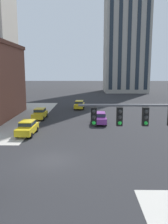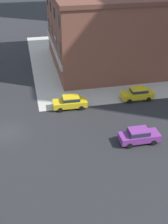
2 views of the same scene
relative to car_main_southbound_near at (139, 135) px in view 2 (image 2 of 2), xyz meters
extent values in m
plane|color=#262628|center=(-4.78, -14.14, -0.92)|extent=(320.00, 320.00, 0.00)
cube|color=#B7B2A8|center=(-24.78, 5.86, -0.92)|extent=(32.00, 32.00, 0.02)
cube|color=#7A3389|center=(0.00, 0.05, -0.22)|extent=(1.79, 4.41, 0.76)
cube|color=#7A3389|center=(0.00, -0.10, 0.46)|extent=(1.51, 2.12, 0.60)
cube|color=#232D38|center=(0.00, -0.10, 0.46)|extent=(1.55, 2.21, 0.40)
cylinder|color=black|center=(-0.83, 1.42, -0.60)|extent=(0.22, 0.64, 0.64)
cylinder|color=black|center=(0.85, 1.41, -0.60)|extent=(0.22, 0.64, 0.64)
cylinder|color=black|center=(-0.85, -1.31, -0.60)|extent=(0.22, 0.64, 0.64)
cylinder|color=black|center=(0.83, -1.32, -0.60)|extent=(0.22, 0.64, 0.64)
cube|color=gold|center=(-9.30, 3.33, -0.22)|extent=(1.82, 4.42, 0.76)
cube|color=gold|center=(-9.30, 3.48, 0.46)|extent=(1.52, 2.13, 0.60)
cube|color=#232D38|center=(-9.30, 3.48, 0.46)|extent=(1.56, 2.22, 0.40)
cylinder|color=black|center=(-8.48, 1.95, -0.60)|extent=(0.23, 0.64, 0.64)
cylinder|color=black|center=(-10.15, 1.97, -0.60)|extent=(0.23, 0.64, 0.64)
cylinder|color=black|center=(-8.45, 4.68, -0.60)|extent=(0.23, 0.64, 0.64)
cylinder|color=black|center=(-10.12, 4.70, -0.60)|extent=(0.23, 0.64, 0.64)
cube|color=gold|center=(-8.91, -6.09, -0.22)|extent=(1.89, 4.45, 0.76)
cube|color=gold|center=(-8.90, -5.94, 0.46)|extent=(1.56, 2.16, 0.60)
cube|color=#232D38|center=(-8.90, -5.94, 0.46)|extent=(1.60, 2.24, 0.40)
cylinder|color=black|center=(-8.11, -7.48, -0.60)|extent=(0.24, 0.65, 0.64)
cylinder|color=black|center=(-9.79, -7.43, -0.60)|extent=(0.24, 0.65, 0.64)
cylinder|color=black|center=(-8.03, -4.75, -0.60)|extent=(0.24, 0.65, 0.64)
cylinder|color=black|center=(-9.70, -4.70, -0.60)|extent=(0.24, 0.65, 0.64)
cube|color=brown|center=(-23.36, 3.21, 4.76)|extent=(19.17, 18.69, 11.35)
cube|color=#B7B2A8|center=(-23.36, -6.26, 2.30)|extent=(18.21, 0.24, 0.70)
cube|color=#1E2833|center=(-30.55, -6.18, 4.76)|extent=(1.10, 0.08, 1.50)
cube|color=#1E2833|center=(-25.76, -6.18, 4.76)|extent=(1.10, 0.08, 1.50)
cube|color=#1E2833|center=(-20.97, -6.18, 4.76)|extent=(1.10, 0.08, 1.50)
cube|color=#1E2833|center=(-16.18, -6.18, 4.76)|extent=(1.10, 0.08, 1.50)
cube|color=#1E2833|center=(-30.55, -6.18, 8.54)|extent=(1.10, 0.08, 1.50)
cube|color=#1E2833|center=(-25.76, -6.18, 8.54)|extent=(1.10, 0.08, 1.50)
cube|color=#1E2833|center=(-20.97, -6.18, 8.54)|extent=(1.10, 0.08, 1.50)
cube|color=#1E2833|center=(-16.18, -6.18, 8.54)|extent=(1.10, 0.08, 1.50)
camera|label=1|loc=(-1.79, -33.15, 6.61)|focal=37.77mm
camera|label=2|loc=(24.63, -11.38, 18.95)|focal=47.96mm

